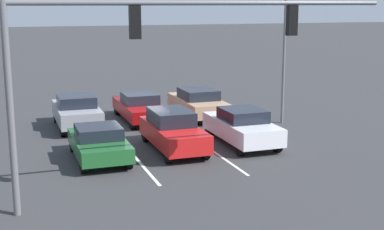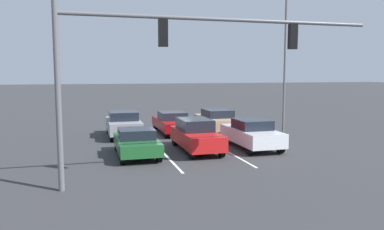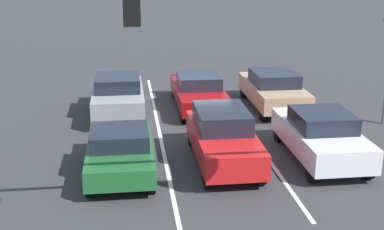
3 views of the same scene
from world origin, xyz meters
TOP-DOWN VIEW (x-y plane):
  - ground_plane at (0.00, 0.00)m, footprint 240.00×240.00m
  - lane_stripe_left_divider at (-1.61, 1.67)m, footprint 0.12×15.33m
  - lane_stripe_center_divider at (1.61, 1.67)m, footprint 0.12×15.33m
  - car_darkgreen_rightlane_front at (2.98, 5.60)m, footprint 1.89×4.12m
  - car_white_leftlane_front at (-3.20, 5.28)m, footprint 1.90×4.49m
  - car_red_midlane_front at (-0.14, 5.16)m, footprint 1.76×4.52m
  - car_gray_rightlane_second at (3.06, -0.16)m, footprint 1.94×4.39m
  - car_tan_leftlane_second at (-3.28, -0.45)m, footprint 1.95×4.61m
  - car_maroon_midlane_second at (-0.21, -0.72)m, footprint 1.90×4.79m
  - traffic_signal_gantry at (2.46, 10.32)m, footprint 11.93×0.37m
  - street_lamp_left_shoulder at (-6.66, 2.19)m, footprint 1.91×0.24m

SIDE VIEW (x-z plane):
  - ground_plane at x=0.00m, z-range 0.00..0.00m
  - lane_stripe_left_divider at x=-1.61m, z-range 0.00..0.01m
  - lane_stripe_center_divider at x=1.61m, z-range 0.00..0.01m
  - car_darkgreen_rightlane_front at x=2.98m, z-range 0.02..1.36m
  - car_maroon_midlane_second at x=-0.21m, z-range 0.01..1.44m
  - car_white_leftlane_front at x=-3.20m, z-range 0.01..1.55m
  - car_tan_leftlane_second at x=-3.28m, z-range 0.03..1.57m
  - car_red_midlane_front at x=-0.14m, z-range 0.01..1.64m
  - car_gray_rightlane_second at x=3.06m, z-range 0.03..1.64m
  - traffic_signal_gantry at x=2.46m, z-range 1.49..8.02m
  - street_lamp_left_shoulder at x=-6.66m, z-range 0.62..9.70m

